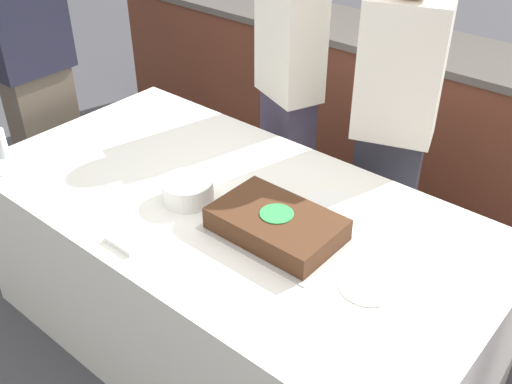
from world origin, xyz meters
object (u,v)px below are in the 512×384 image
object	(u,v)px
plate_stack	(188,190)
person_standing_back	(289,89)
cake	(276,224)
person_seated_left	(35,78)
person_cutting_cake	(392,131)
wine_glass	(1,145)

from	to	relation	value
plate_stack	person_standing_back	world-z (taller)	person_standing_back
cake	person_seated_left	xyz separation A→B (m)	(-1.51, 0.04, 0.12)
person_seated_left	person_standing_back	xyz separation A→B (m)	(0.95, 0.75, -0.04)
cake	person_standing_back	bearing A→B (deg)	125.20
person_cutting_cake	person_seated_left	xyz separation A→B (m)	(-1.51, -0.75, 0.08)
plate_stack	person_standing_back	xyz separation A→B (m)	(-0.17, 0.84, 0.08)
cake	person_seated_left	distance (m)	1.52
person_cutting_cake	person_standing_back	world-z (taller)	person_standing_back
cake	person_standing_back	xyz separation A→B (m)	(-0.56, 0.79, 0.08)
cake	person_cutting_cake	world-z (taller)	person_cutting_cake
cake	person_cutting_cake	distance (m)	0.80
plate_stack	person_cutting_cake	xyz separation A→B (m)	(0.39, 0.84, 0.04)
person_cutting_cake	person_standing_back	bearing A→B (deg)	-19.14
person_seated_left	person_cutting_cake	bearing A→B (deg)	-63.55
person_seated_left	person_standing_back	bearing A→B (deg)	-51.65
cake	person_cutting_cake	xyz separation A→B (m)	(-0.00, 0.79, 0.04)
person_standing_back	plate_stack	bearing A→B (deg)	123.20
plate_stack	person_standing_back	bearing A→B (deg)	101.43
cake	person_standing_back	distance (m)	0.98
cake	person_cutting_cake	size ratio (longest dim) A/B	0.30
cake	wine_glass	bearing A→B (deg)	-160.34
wine_glass	person_seated_left	distance (m)	0.60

